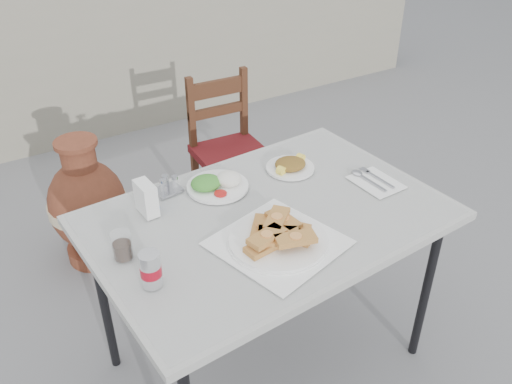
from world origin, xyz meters
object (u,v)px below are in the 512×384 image
salad_chopped_plate (290,165)px  soda_can (151,269)px  condiment_caddy (168,186)px  cola_glass (122,247)px  cafe_table (268,225)px  napkin_holder (146,198)px  pide_plate (278,235)px  chair (229,150)px  salad_rice_plate (217,183)px  terracotta_urn (88,206)px

salad_chopped_plate → soda_can: size_ratio=1.71×
soda_can → condiment_caddy: (0.26, 0.47, -0.04)m
cola_glass → condiment_caddy: (0.29, 0.29, -0.02)m
cafe_table → napkin_holder: bearing=147.8°
cafe_table → salad_chopped_plate: (0.25, 0.23, 0.07)m
pide_plate → salad_chopped_plate: size_ratio=2.31×
napkin_holder → chair: (0.79, 0.82, -0.40)m
salad_rice_plate → chair: (0.49, 0.81, -0.36)m
terracotta_urn → cola_glass: bearing=-96.5°
condiment_caddy → cola_glass: bearing=-134.3°
cafe_table → soda_can: bearing=-165.0°
soda_can → terracotta_urn: bearing=85.9°
soda_can → cola_glass: soda_can is taller
pide_plate → salad_rice_plate: pide_plate is taller
soda_can → chair: (0.92, 1.20, -0.40)m
cafe_table → chair: bearing=69.0°
salad_chopped_plate → napkin_holder: (-0.63, 0.01, 0.05)m
salad_rice_plate → terracotta_urn: (-0.34, 0.84, -0.48)m
salad_chopped_plate → cola_glass: bearing=-166.4°
cola_glass → cafe_table: bearing=-3.6°
chair → terracotta_urn: chair is taller
chair → condiment_caddy: bearing=-129.1°
condiment_caddy → salad_chopped_plate: bearing=-11.3°
condiment_caddy → terracotta_urn: condiment_caddy is taller
cola_glass → chair: 1.45m
pide_plate → terracotta_urn: 1.40m
salad_rice_plate → pide_plate: bearing=-88.2°
salad_rice_plate → napkin_holder: (-0.30, -0.02, 0.04)m
napkin_holder → soda_can: bearing=-113.4°
salad_chopped_plate → terracotta_urn: salad_chopped_plate is taller
cafe_table → salad_rice_plate: bearing=107.6°
terracotta_urn → soda_can: bearing=-94.1°
cafe_table → condiment_caddy: size_ratio=12.32×
cafe_table → pide_plate: pide_plate is taller
napkin_holder → chair: bearing=42.7°
chair → salad_chopped_plate: bearing=-97.4°
salad_chopped_plate → terracotta_urn: 1.20m
cafe_table → terracotta_urn: (-0.42, 1.10, -0.40)m
cafe_table → soda_can: size_ratio=11.28×
pide_plate → soda_can: bearing=176.0°
pide_plate → condiment_caddy: bearing=110.9°
cafe_table → pide_plate: 0.20m
terracotta_urn → salad_rice_plate: bearing=-67.8°
salad_rice_plate → chair: chair is taller
napkin_holder → salad_chopped_plate: bearing=-4.7°
salad_rice_plate → condiment_caddy: (-0.18, 0.08, 0.00)m
cafe_table → soda_can: soda_can is taller
cola_glass → terracotta_urn: bearing=83.5°
napkin_holder → chair: 1.21m
pide_plate → napkin_holder: (-0.31, 0.41, 0.03)m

